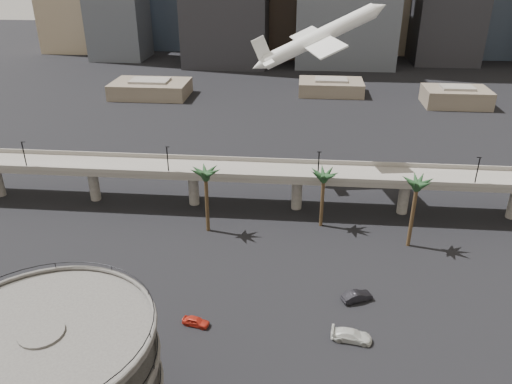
# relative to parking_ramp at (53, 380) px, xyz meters

# --- Properties ---
(parking_ramp) EXTENTS (22.20, 22.20, 17.35)m
(parking_ramp) POSITION_rel_parking_ramp_xyz_m (0.00, 0.00, 0.00)
(parking_ramp) COLOR #474442
(parking_ramp) RESTS_ON ground
(overpass) EXTENTS (130.00, 9.30, 14.70)m
(overpass) POSITION_rel_parking_ramp_xyz_m (13.00, 59.00, -2.50)
(overpass) COLOR slate
(overpass) RESTS_ON ground
(palm_trees) EXTENTS (42.40, 10.40, 14.00)m
(palm_trees) POSITION_rel_parking_ramp_xyz_m (27.02, 48.65, 1.59)
(palm_trees) COLOR #49341F
(palm_trees) RESTS_ON ground
(low_buildings) EXTENTS (135.00, 27.50, 6.80)m
(low_buildings) POSITION_rel_parking_ramp_xyz_m (19.89, 146.30, -6.97)
(low_buildings) COLOR brown
(low_buildings) RESTS_ON ground
(airborne_jet) EXTENTS (30.08, 28.04, 15.53)m
(airborne_jet) POSITION_rel_parking_ramp_xyz_m (27.25, 76.71, 22.56)
(airborne_jet) COLOR silver
(airborne_jet) RESTS_ON ground
(car_a) EXTENTS (4.26, 2.43, 1.36)m
(car_a) POSITION_rel_parking_ramp_xyz_m (10.13, 20.75, -9.15)
(car_a) COLOR red
(car_a) RESTS_ON ground
(car_b) EXTENTS (5.17, 3.58, 1.62)m
(car_b) POSITION_rel_parking_ramp_xyz_m (34.08, 28.73, -9.03)
(car_b) COLOR black
(car_b) RESTS_ON ground
(car_c) EXTENTS (5.98, 3.08, 1.66)m
(car_c) POSITION_rel_parking_ramp_xyz_m (32.54, 19.71, -9.01)
(car_c) COLOR silver
(car_c) RESTS_ON ground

